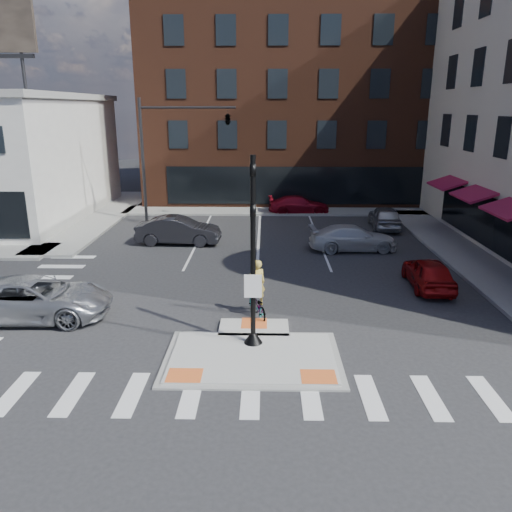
{
  "coord_description": "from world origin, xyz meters",
  "views": [
    {
      "loc": [
        0.36,
        -14.24,
        7.42
      ],
      "look_at": [
        0.03,
        3.88,
        2.0
      ],
      "focal_mm": 35.0,
      "sensor_mm": 36.0,
      "label": 1
    }
  ],
  "objects_px": {
    "red_sedan": "(428,273)",
    "white_pickup": "(353,238)",
    "bg_car_red": "(299,205)",
    "bg_car_silver": "(385,217)",
    "cyclist": "(257,298)",
    "silver_suv": "(35,298)",
    "bg_car_dark": "(178,230)"
  },
  "relations": [
    {
      "from": "red_sedan",
      "to": "bg_car_red",
      "type": "distance_m",
      "value": 16.15
    },
    {
      "from": "red_sedan",
      "to": "bg_car_dark",
      "type": "height_order",
      "value": "bg_car_dark"
    },
    {
      "from": "silver_suv",
      "to": "white_pickup",
      "type": "bearing_deg",
      "value": -56.5
    },
    {
      "from": "red_sedan",
      "to": "white_pickup",
      "type": "distance_m",
      "value": 6.22
    },
    {
      "from": "bg_car_dark",
      "to": "bg_car_silver",
      "type": "relative_size",
      "value": 1.11
    },
    {
      "from": "red_sedan",
      "to": "bg_car_silver",
      "type": "relative_size",
      "value": 0.91
    },
    {
      "from": "silver_suv",
      "to": "cyclist",
      "type": "relative_size",
      "value": 2.51
    },
    {
      "from": "silver_suv",
      "to": "bg_car_dark",
      "type": "relative_size",
      "value": 1.17
    },
    {
      "from": "bg_car_red",
      "to": "red_sedan",
      "type": "bearing_deg",
      "value": -167.06
    },
    {
      "from": "bg_car_dark",
      "to": "bg_car_red",
      "type": "relative_size",
      "value": 1.07
    },
    {
      "from": "red_sedan",
      "to": "bg_car_silver",
      "type": "bearing_deg",
      "value": -91.54
    },
    {
      "from": "bg_car_dark",
      "to": "cyclist",
      "type": "distance_m",
      "value": 11.13
    },
    {
      "from": "silver_suv",
      "to": "bg_car_silver",
      "type": "bearing_deg",
      "value": -49.78
    },
    {
      "from": "red_sedan",
      "to": "white_pickup",
      "type": "bearing_deg",
      "value": -67.08
    },
    {
      "from": "white_pickup",
      "to": "bg_car_silver",
      "type": "relative_size",
      "value": 1.1
    },
    {
      "from": "red_sedan",
      "to": "cyclist",
      "type": "bearing_deg",
      "value": 25.61
    },
    {
      "from": "red_sedan",
      "to": "silver_suv",
      "type": "bearing_deg",
      "value": 14.7
    },
    {
      "from": "white_pickup",
      "to": "bg_car_dark",
      "type": "distance_m",
      "value": 9.67
    },
    {
      "from": "bg_car_silver",
      "to": "bg_car_red",
      "type": "xyz_separation_m",
      "value": [
        -5.18,
        4.56,
        -0.08
      ]
    },
    {
      "from": "bg_car_silver",
      "to": "silver_suv",
      "type": "bearing_deg",
      "value": 46.08
    },
    {
      "from": "cyclist",
      "to": "silver_suv",
      "type": "bearing_deg",
      "value": -17.55
    },
    {
      "from": "white_pickup",
      "to": "bg_car_silver",
      "type": "xyz_separation_m",
      "value": [
        2.88,
        5.14,
        0.04
      ]
    },
    {
      "from": "silver_suv",
      "to": "cyclist",
      "type": "bearing_deg",
      "value": -89.73
    },
    {
      "from": "cyclist",
      "to": "red_sedan",
      "type": "bearing_deg",
      "value": -175.94
    },
    {
      "from": "bg_car_dark",
      "to": "bg_car_silver",
      "type": "bearing_deg",
      "value": -69.8
    },
    {
      "from": "bg_car_silver",
      "to": "bg_car_red",
      "type": "bearing_deg",
      "value": -37.42
    },
    {
      "from": "bg_car_silver",
      "to": "bg_car_dark",
      "type": "bearing_deg",
      "value": 21.72
    },
    {
      "from": "white_pickup",
      "to": "bg_car_red",
      "type": "bearing_deg",
      "value": 9.59
    },
    {
      "from": "white_pickup",
      "to": "cyclist",
      "type": "height_order",
      "value": "cyclist"
    },
    {
      "from": "red_sedan",
      "to": "bg_car_dark",
      "type": "bearing_deg",
      "value": -28.55
    },
    {
      "from": "white_pickup",
      "to": "bg_car_dark",
      "type": "bearing_deg",
      "value": 79.52
    },
    {
      "from": "bg_car_silver",
      "to": "cyclist",
      "type": "xyz_separation_m",
      "value": [
        -7.89,
        -14.14,
        0.01
      ]
    }
  ]
}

